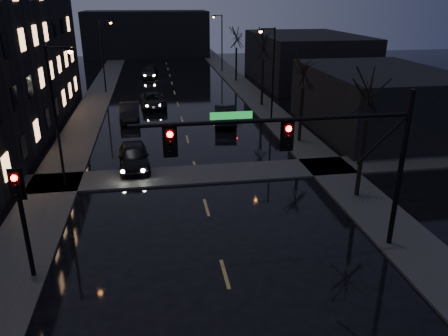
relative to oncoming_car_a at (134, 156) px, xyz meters
name	(u,v)px	position (x,y,z in m)	size (l,w,h in m)	color
sidewalk_left	(89,114)	(-4.60, 14.58, -0.74)	(3.00, 140.00, 0.12)	#2D2D2B
sidewalk_right	(265,107)	(12.40, 14.58, -0.74)	(3.00, 140.00, 0.12)	#2D2D2B
sidewalk_cross	(197,174)	(3.90, -1.92, -0.74)	(40.00, 3.00, 0.12)	#2D2D2B
commercial_right_near	(377,101)	(19.40, 5.58, 1.70)	(10.00, 14.00, 5.00)	black
commercial_right_far	(305,59)	(20.90, 27.58, 2.20)	(12.00, 18.00, 6.00)	black
far_block	(147,34)	(0.90, 57.58, 3.20)	(22.00, 10.00, 8.00)	black
signal_mast	(317,146)	(7.75, -11.42, 4.07)	(11.11, 0.41, 7.00)	black
signal_pole_left	(21,209)	(-3.60, -11.42, 2.21)	(0.35, 0.41, 4.53)	black
tree_near	(370,85)	(12.30, -6.42, 5.42)	(3.52, 3.52, 8.08)	black
tree_mid_a	(304,64)	(12.30, 3.58, 5.03)	(3.30, 3.30, 7.58)	black
tree_mid_b	(264,38)	(12.30, 15.58, 5.81)	(3.74, 3.74, 8.59)	black
tree_far	(236,33)	(12.30, 29.58, 5.26)	(3.43, 3.43, 7.88)	black
streetlight_l_near	(58,107)	(-3.68, -2.42, 3.97)	(1.53, 0.28, 8.00)	black
streetlight_l_far	(104,50)	(-3.68, 24.58, 3.97)	(1.53, 0.28, 8.00)	black
streetlight_r_mid	(271,67)	(11.48, 9.58, 3.97)	(1.53, 0.28, 8.00)	black
streetlight_r_far	(220,38)	(11.48, 37.58, 3.97)	(1.53, 0.28, 8.00)	black
oncoming_car_a	(134,156)	(0.00, 0.00, 0.00)	(1.89, 4.70, 1.60)	black
oncoming_car_b	(130,112)	(-0.70, 11.90, 0.00)	(1.69, 4.84, 1.59)	black
oncoming_car_c	(153,100)	(1.43, 16.64, -0.09)	(2.36, 5.12, 1.42)	black
oncoming_car_d	(149,72)	(1.10, 34.27, -0.08)	(2.03, 4.99, 1.45)	black
lead_car	(225,114)	(7.54, 9.58, 0.05)	(1.80, 5.16, 1.70)	black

